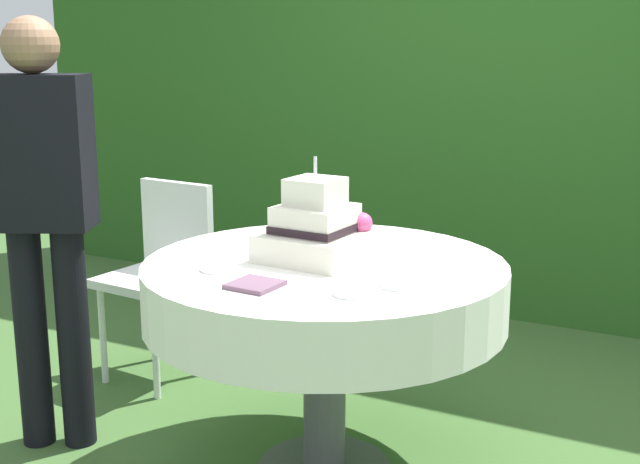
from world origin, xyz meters
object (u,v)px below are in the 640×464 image
(serving_plate_near, at_px, (398,285))
(cake_table, at_px, (325,294))
(serving_plate_left, at_px, (352,293))
(napkin_stack, at_px, (255,285))
(wedding_cake, at_px, (316,230))
(serving_plate_far, at_px, (217,269))
(standing_person, at_px, (43,206))
(garden_chair, at_px, (163,261))

(serving_plate_near, bearing_deg, cake_table, 154.87)
(serving_plate_left, relative_size, napkin_stack, 0.83)
(napkin_stack, bearing_deg, wedding_cake, 88.59)
(wedding_cake, relative_size, serving_plate_far, 3.18)
(standing_person, bearing_deg, garden_chair, 94.50)
(cake_table, height_order, serving_plate_left, serving_plate_left)
(wedding_cake, distance_m, napkin_stack, 0.40)
(serving_plate_near, distance_m, standing_person, 1.35)
(napkin_stack, bearing_deg, standing_person, 175.09)
(wedding_cake, relative_size, garden_chair, 0.40)
(napkin_stack, bearing_deg, serving_plate_left, 12.76)
(serving_plate_far, bearing_deg, napkin_stack, -26.24)
(standing_person, bearing_deg, serving_plate_far, 1.66)
(serving_plate_left, distance_m, garden_chair, 1.53)
(cake_table, distance_m, standing_person, 1.08)
(garden_chair, bearing_deg, napkin_stack, -39.35)
(serving_plate_near, xyz_separation_m, napkin_stack, (-0.39, -0.21, 0.00))
(serving_plate_left, bearing_deg, wedding_cake, 132.24)
(cake_table, relative_size, standing_person, 0.78)
(serving_plate_left, relative_size, standing_person, 0.07)
(serving_plate_far, distance_m, napkin_stack, 0.23)
(garden_chair, height_order, standing_person, standing_person)
(serving_plate_near, bearing_deg, wedding_cake, 154.74)
(garden_chair, distance_m, standing_person, 0.84)
(wedding_cake, height_order, standing_person, standing_person)
(cake_table, bearing_deg, garden_chair, 156.36)
(serving_plate_far, bearing_deg, standing_person, -178.34)
(serving_plate_far, height_order, garden_chair, garden_chair)
(wedding_cake, bearing_deg, serving_plate_near, -25.26)
(garden_chair, bearing_deg, wedding_cake, -23.53)
(garden_chair, bearing_deg, standing_person, -85.50)
(serving_plate_far, height_order, standing_person, standing_person)
(serving_plate_left, height_order, standing_person, standing_person)
(garden_chair, bearing_deg, cake_table, -23.64)
(serving_plate_far, bearing_deg, cake_table, 44.77)
(cake_table, height_order, serving_plate_near, serving_plate_near)
(serving_plate_far, bearing_deg, wedding_cake, 52.06)
(napkin_stack, height_order, standing_person, standing_person)
(serving_plate_near, relative_size, serving_plate_left, 1.00)
(cake_table, xyz_separation_m, napkin_stack, (-0.05, -0.36, 0.12))
(wedding_cake, distance_m, garden_chair, 1.16)
(cake_table, distance_m, serving_plate_left, 0.40)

